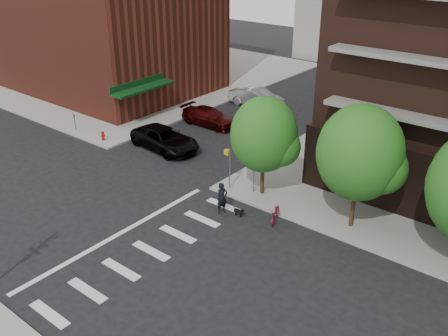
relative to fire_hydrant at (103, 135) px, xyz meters
The scene contains 14 objects.
ground 13.09m from the fire_hydrant, 36.61° to the right, with size 120.00×120.00×0.00m, color black.
sidewalk_nw 21.04m from the fire_hydrant, 131.72° to the left, with size 31.00×33.00×0.15m, color gray.
crosswalk 14.92m from the fire_hydrant, 31.54° to the right, with size 3.85×13.00×0.01m.
tree_a 14.93m from the fire_hydrant, ahead, with size 4.00×4.00×5.90m.
tree_b 20.90m from the fire_hydrant, ahead, with size 4.50×4.50×6.65m.
pedestrian_signal 12.88m from the fire_hydrant, ahead, with size 2.18×0.67×2.60m.
fire_hydrant is the anchor object (origin of this frame).
parking_meter 3.52m from the fire_hydrant, behind, with size 0.10×0.08×1.32m.
parked_car_black 5.16m from the fire_hydrant, 23.41° to the left, with size 5.81×2.68×1.61m, color black.
parked_car_maroon 8.94m from the fire_hydrant, 63.07° to the left, with size 5.08×2.07×1.48m, color #380706.
parked_car_silver 15.09m from the fire_hydrant, 73.64° to the left, with size 5.30×1.85×1.75m, color #B9BDC1.
scooter 16.90m from the fire_hydrant, ahead, with size 0.64×1.84×0.97m, color maroon.
dog_walker 14.15m from the fire_hydrant, 10.20° to the right, with size 0.46×0.70×1.92m, color black.
dog 15.11m from the fire_hydrant, ahead, with size 0.62×0.21×0.52m.
Camera 1 is at (19.29, -14.20, 15.00)m, focal length 40.00 mm.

